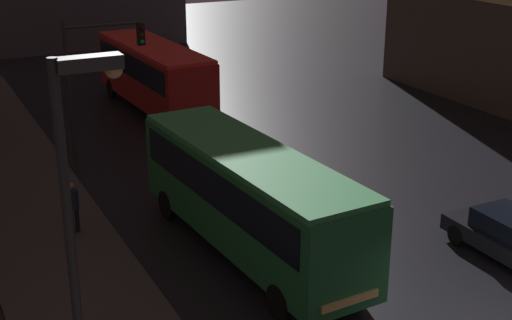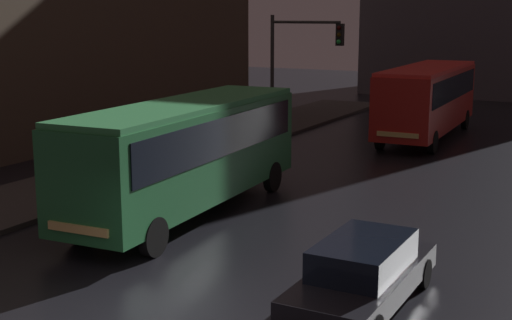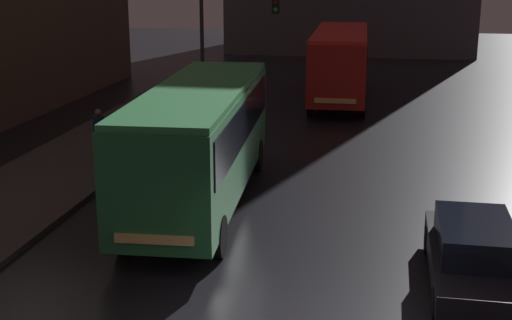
# 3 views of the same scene
# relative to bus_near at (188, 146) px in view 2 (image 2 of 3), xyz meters

# --- Properties ---
(sidewalk_left) EXTENTS (4.00, 48.00, 0.15)m
(sidewalk_left) POSITION_rel_bus_near_xyz_m (-5.27, 3.30, -1.98)
(sidewalk_left) COLOR #3D3A38
(sidewalk_left) RESTS_ON ground
(bus_near) EXTENTS (3.03, 10.19, 3.34)m
(bus_near) POSITION_rel_bus_near_xyz_m (0.00, 0.00, 0.00)
(bus_near) COLOR #236B38
(bus_near) RESTS_ON ground
(bus_far) EXTENTS (2.87, 10.28, 3.42)m
(bus_far) POSITION_rel_bus_near_xyz_m (2.69, 16.30, 0.04)
(bus_far) COLOR #AD1E19
(bus_far) RESTS_ON ground
(car_taxi) EXTENTS (1.80, 4.69, 1.42)m
(car_taxi) POSITION_rel_bus_near_xyz_m (6.88, -4.05, -1.32)
(car_taxi) COLOR black
(car_taxi) RESTS_ON ground
(pedestrian_near) EXTENTS (0.54, 0.54, 1.69)m
(pedestrian_near) POSITION_rel_bus_near_xyz_m (-4.47, 3.58, -0.90)
(pedestrian_near) COLOR black
(pedestrian_near) RESTS_ON sidewalk_left
(traffic_light_main) EXTENTS (3.35, 0.35, 5.79)m
(traffic_light_main) POSITION_rel_bus_near_xyz_m (-1.56, 10.81, 1.88)
(traffic_light_main) COLOR #2D2D2D
(traffic_light_main) RESTS_ON ground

